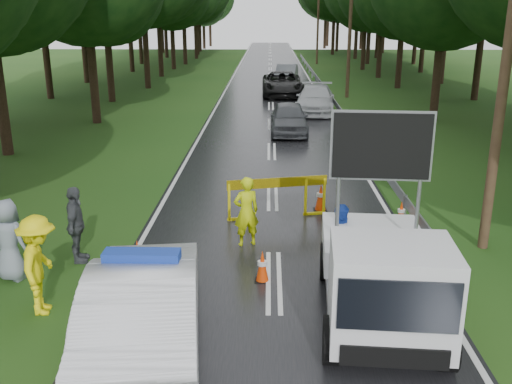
{
  "coord_description": "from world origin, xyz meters",
  "views": [
    {
      "loc": [
        -0.14,
        -11.2,
        5.58
      ],
      "look_at": [
        -0.44,
        2.31,
        1.3
      ],
      "focal_mm": 40.0,
      "sensor_mm": 36.0,
      "label": 1
    }
  ],
  "objects_px": {
    "barrier": "(277,188)",
    "queue_car_first": "(289,118)",
    "police_sedan": "(145,305)",
    "queue_car_third": "(282,84)",
    "work_truck": "(382,274)",
    "queue_car_fourth": "(286,74)",
    "civilian": "(342,239)",
    "queue_car_second": "(315,99)",
    "officer": "(246,212)"
  },
  "relations": [
    {
      "from": "barrier",
      "to": "queue_car_first",
      "type": "bearing_deg",
      "value": 73.7
    },
    {
      "from": "barrier",
      "to": "police_sedan",
      "type": "bearing_deg",
      "value": -122.19
    },
    {
      "from": "queue_car_third",
      "to": "work_truck",
      "type": "bearing_deg",
      "value": -88.8
    },
    {
      "from": "work_truck",
      "to": "queue_car_third",
      "type": "relative_size",
      "value": 0.82
    },
    {
      "from": "police_sedan",
      "to": "queue_car_third",
      "type": "height_order",
      "value": "police_sedan"
    },
    {
      "from": "queue_car_fourth",
      "to": "barrier",
      "type": "bearing_deg",
      "value": -84.94
    },
    {
      "from": "work_truck",
      "to": "civilian",
      "type": "xyz_separation_m",
      "value": [
        -0.45,
        2.2,
        -0.22
      ]
    },
    {
      "from": "barrier",
      "to": "civilian",
      "type": "xyz_separation_m",
      "value": [
        1.38,
        -3.5,
        -0.09
      ]
    },
    {
      "from": "queue_car_first",
      "to": "queue_car_second",
      "type": "distance_m",
      "value": 6.24
    },
    {
      "from": "civilian",
      "to": "queue_car_second",
      "type": "relative_size",
      "value": 0.3
    },
    {
      "from": "queue_car_second",
      "to": "officer",
      "type": "bearing_deg",
      "value": -92.63
    },
    {
      "from": "queue_car_first",
      "to": "officer",
      "type": "bearing_deg",
      "value": -96.05
    },
    {
      "from": "police_sedan",
      "to": "queue_car_fourth",
      "type": "distance_m",
      "value": 38.75
    },
    {
      "from": "queue_car_third",
      "to": "queue_car_fourth",
      "type": "bearing_deg",
      "value": 85.16
    },
    {
      "from": "work_truck",
      "to": "barrier",
      "type": "distance_m",
      "value": 5.98
    },
    {
      "from": "barrier",
      "to": "queue_car_second",
      "type": "relative_size",
      "value": 0.53
    },
    {
      "from": "work_truck",
      "to": "officer",
      "type": "height_order",
      "value": "work_truck"
    },
    {
      "from": "police_sedan",
      "to": "barrier",
      "type": "distance_m",
      "value": 7.04
    },
    {
      "from": "officer",
      "to": "queue_car_second",
      "type": "relative_size",
      "value": 0.34
    },
    {
      "from": "police_sedan",
      "to": "queue_car_third",
      "type": "distance_m",
      "value": 31.38
    },
    {
      "from": "civilian",
      "to": "queue_car_third",
      "type": "relative_size",
      "value": 0.27
    },
    {
      "from": "queue_car_second",
      "to": "work_truck",
      "type": "bearing_deg",
      "value": -84.85
    },
    {
      "from": "queue_car_fourth",
      "to": "civilian",
      "type": "bearing_deg",
      "value": -82.51
    },
    {
      "from": "queue_car_first",
      "to": "queue_car_third",
      "type": "xyz_separation_m",
      "value": [
        -0.03,
        12.82,
        0.08
      ]
    },
    {
      "from": "officer",
      "to": "queue_car_first",
      "type": "xyz_separation_m",
      "value": [
        1.5,
        13.77,
        -0.15
      ]
    },
    {
      "from": "queue_car_third",
      "to": "queue_car_second",
      "type": "bearing_deg",
      "value": -76.56
    },
    {
      "from": "civilian",
      "to": "queue_car_first",
      "type": "relative_size",
      "value": 0.37
    },
    {
      "from": "officer",
      "to": "civilian",
      "type": "relative_size",
      "value": 1.11
    },
    {
      "from": "police_sedan",
      "to": "queue_car_first",
      "type": "xyz_separation_m",
      "value": [
        3.04,
        18.41,
        -0.1
      ]
    },
    {
      "from": "police_sedan",
      "to": "queue_car_fourth",
      "type": "height_order",
      "value": "police_sedan"
    },
    {
      "from": "work_truck",
      "to": "officer",
      "type": "relative_size",
      "value": 2.74
    },
    {
      "from": "work_truck",
      "to": "queue_car_first",
      "type": "bearing_deg",
      "value": 97.7
    },
    {
      "from": "queue_car_fourth",
      "to": "queue_car_third",
      "type": "bearing_deg",
      "value": -86.71
    },
    {
      "from": "officer",
      "to": "police_sedan",
      "type": "bearing_deg",
      "value": 50.77
    },
    {
      "from": "police_sedan",
      "to": "queue_car_third",
      "type": "relative_size",
      "value": 0.89
    },
    {
      "from": "civilian",
      "to": "queue_car_second",
      "type": "height_order",
      "value": "civilian"
    },
    {
      "from": "queue_car_second",
      "to": "queue_car_fourth",
      "type": "height_order",
      "value": "queue_car_second"
    },
    {
      "from": "police_sedan",
      "to": "officer",
      "type": "relative_size",
      "value": 2.97
    },
    {
      "from": "officer",
      "to": "queue_car_first",
      "type": "distance_m",
      "value": 13.85
    },
    {
      "from": "queue_car_first",
      "to": "queue_car_third",
      "type": "height_order",
      "value": "queue_car_third"
    },
    {
      "from": "civilian",
      "to": "queue_car_third",
      "type": "height_order",
      "value": "queue_car_third"
    },
    {
      "from": "barrier",
      "to": "officer",
      "type": "height_order",
      "value": "officer"
    },
    {
      "from": "queue_car_second",
      "to": "queue_car_fourth",
      "type": "bearing_deg",
      "value": 101.69
    },
    {
      "from": "civilian",
      "to": "police_sedan",
      "type": "bearing_deg",
      "value": -177.51
    },
    {
      "from": "work_truck",
      "to": "officer",
      "type": "bearing_deg",
      "value": 129.35
    },
    {
      "from": "police_sedan",
      "to": "queue_car_first",
      "type": "bearing_deg",
      "value": -106.69
    },
    {
      "from": "queue_car_second",
      "to": "queue_car_first",
      "type": "bearing_deg",
      "value": -99.37
    },
    {
      "from": "queue_car_first",
      "to": "police_sedan",
      "type": "bearing_deg",
      "value": -99.18
    },
    {
      "from": "work_truck",
      "to": "police_sedan",
      "type": "bearing_deg",
      "value": -163.08
    },
    {
      "from": "queue_car_first",
      "to": "queue_car_fourth",
      "type": "height_order",
      "value": "queue_car_fourth"
    }
  ]
}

